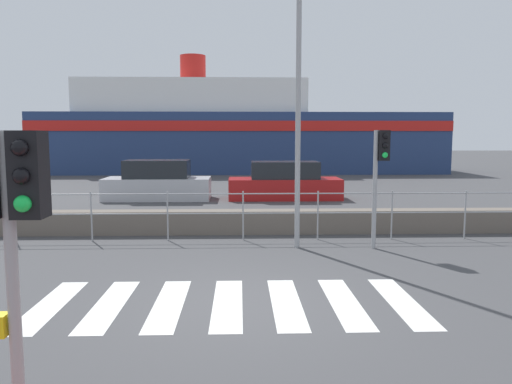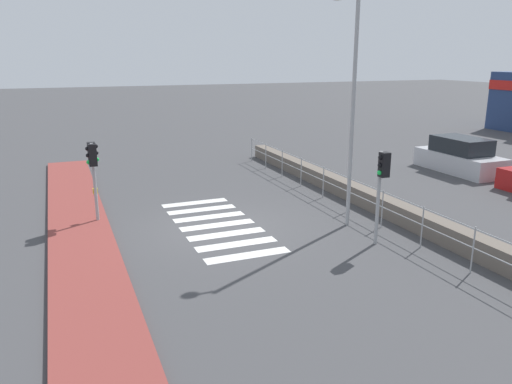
{
  "view_description": "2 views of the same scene",
  "coord_description": "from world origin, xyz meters",
  "views": [
    {
      "loc": [
        -0.08,
        -7.42,
        2.56
      ],
      "look_at": [
        0.23,
        2.0,
        1.5
      ],
      "focal_mm": 35.0,
      "sensor_mm": 36.0,
      "label": 1
    },
    {
      "loc": [
        14.13,
        -4.48,
        5.19
      ],
      "look_at": [
        0.55,
        1.0,
        1.2
      ],
      "focal_mm": 35.0,
      "sensor_mm": 36.0,
      "label": 2
    }
  ],
  "objects": [
    {
      "name": "harbor_fence",
      "position": [
        0.0,
        4.71,
        0.8
      ],
      "size": [
        18.54,
        0.04,
        1.21
      ],
      "color": "#9EA0A3",
      "rests_on": "ground_plane"
    },
    {
      "name": "streetlamp",
      "position": [
        1.24,
        3.71,
        4.24
      ],
      "size": [
        0.32,
        0.96,
        6.99
      ],
      "color": "#9EA0A3",
      "rests_on": "ground_plane"
    },
    {
      "name": "seawall",
      "position": [
        0.0,
        5.59,
        0.3
      ],
      "size": [
        20.56,
        0.55,
        0.61
      ],
      "color": "#6B6056",
      "rests_on": "ground_plane"
    },
    {
      "name": "traffic_light_far",
      "position": [
        3.09,
        3.7,
        1.98
      ],
      "size": [
        0.34,
        0.32,
        2.69
      ],
      "color": "#9EA0A3",
      "rests_on": "ground_plane"
    },
    {
      "name": "ground_plane",
      "position": [
        0.0,
        0.0,
        0.0
      ],
      "size": [
        160.0,
        160.0,
        0.0
      ],
      "primitive_type": "plane",
      "color": "#424244"
    },
    {
      "name": "crosswalk",
      "position": [
        -0.27,
        0.0,
        0.0
      ],
      "size": [
        5.85,
        2.4,
        0.01
      ],
      "color": "silver",
      "rests_on": "ground_plane"
    },
    {
      "name": "traffic_light_near",
      "position": [
        -1.89,
        -3.5,
        2.03
      ],
      "size": [
        0.58,
        0.41,
        2.6
      ],
      "color": "#9EA0A3",
      "rests_on": "ground_plane"
    },
    {
      "name": "parked_car_silver",
      "position": [
        -3.41,
        12.8,
        0.68
      ],
      "size": [
        4.23,
        1.8,
        1.6
      ],
      "color": "#BCBCC1",
      "rests_on": "ground_plane"
    },
    {
      "name": "sidewalk_brick",
      "position": [
        0.0,
        -4.1,
        0.06
      ],
      "size": [
        24.0,
        1.8,
        0.12
      ],
      "color": "brown",
      "rests_on": "ground_plane"
    }
  ]
}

